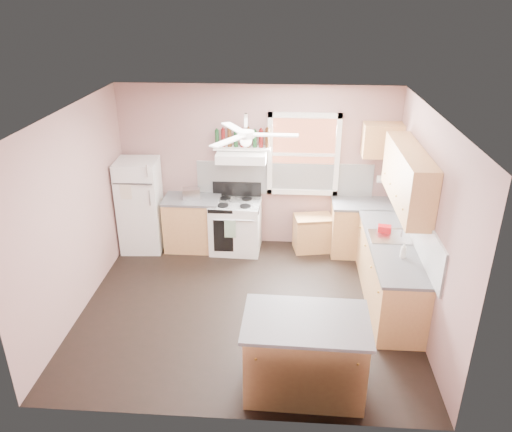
# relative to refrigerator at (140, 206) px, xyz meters

# --- Properties ---
(floor) EXTENTS (4.50, 4.50, 0.00)m
(floor) POSITION_rel_refrigerator_xyz_m (1.91, -1.62, -0.77)
(floor) COLOR black
(floor) RESTS_ON ground
(ceiling) EXTENTS (4.50, 4.50, 0.00)m
(ceiling) POSITION_rel_refrigerator_xyz_m (1.91, -1.62, 1.93)
(ceiling) COLOR white
(ceiling) RESTS_ON ground
(wall_back) EXTENTS (4.50, 0.05, 2.70)m
(wall_back) POSITION_rel_refrigerator_xyz_m (1.91, 0.40, 0.58)
(wall_back) COLOR #916B66
(wall_back) RESTS_ON ground
(wall_right) EXTENTS (0.05, 4.00, 2.70)m
(wall_right) POSITION_rel_refrigerator_xyz_m (4.18, -1.62, 0.58)
(wall_right) COLOR #916B66
(wall_right) RESTS_ON ground
(wall_left) EXTENTS (0.05, 4.00, 2.70)m
(wall_left) POSITION_rel_refrigerator_xyz_m (-0.37, -1.62, 0.58)
(wall_left) COLOR #916B66
(wall_left) RESTS_ON ground
(backsplash_back) EXTENTS (2.90, 0.03, 0.55)m
(backsplash_back) POSITION_rel_refrigerator_xyz_m (2.36, 0.36, 0.40)
(backsplash_back) COLOR white
(backsplash_back) RESTS_ON wall_back
(backsplash_right) EXTENTS (0.03, 2.60, 0.55)m
(backsplash_right) POSITION_rel_refrigerator_xyz_m (4.14, -1.32, 0.40)
(backsplash_right) COLOR white
(backsplash_right) RESTS_ON wall_right
(window_view) EXTENTS (1.00, 0.02, 1.20)m
(window_view) POSITION_rel_refrigerator_xyz_m (2.66, 0.36, 0.83)
(window_view) COLOR brown
(window_view) RESTS_ON wall_back
(window_frame) EXTENTS (1.16, 0.07, 1.36)m
(window_frame) POSITION_rel_refrigerator_xyz_m (2.66, 0.33, 0.83)
(window_frame) COLOR white
(window_frame) RESTS_ON wall_back
(refrigerator) EXTENTS (0.70, 0.68, 1.55)m
(refrigerator) POSITION_rel_refrigerator_xyz_m (0.00, 0.00, 0.00)
(refrigerator) COLOR white
(refrigerator) RESTS_ON floor
(base_cabinet_left) EXTENTS (0.90, 0.60, 0.86)m
(base_cabinet_left) POSITION_rel_refrigerator_xyz_m (0.85, 0.08, -0.34)
(base_cabinet_left) COLOR #B77F4C
(base_cabinet_left) RESTS_ON floor
(counter_left) EXTENTS (0.92, 0.62, 0.04)m
(counter_left) POSITION_rel_refrigerator_xyz_m (0.85, 0.08, 0.11)
(counter_left) COLOR #4E4E51
(counter_left) RESTS_ON base_cabinet_left
(toaster) EXTENTS (0.31, 0.22, 0.18)m
(toaster) POSITION_rel_refrigerator_xyz_m (0.85, 0.04, 0.22)
(toaster) COLOR silver
(toaster) RESTS_ON counter_left
(stove) EXTENTS (0.83, 0.67, 0.86)m
(stove) POSITION_rel_refrigerator_xyz_m (1.57, 0.03, -0.34)
(stove) COLOR white
(stove) RESTS_ON floor
(range_hood) EXTENTS (0.78, 0.50, 0.14)m
(range_hood) POSITION_rel_refrigerator_xyz_m (1.68, 0.13, 0.85)
(range_hood) COLOR white
(range_hood) RESTS_ON wall_back
(bottle_shelf) EXTENTS (0.90, 0.26, 0.03)m
(bottle_shelf) POSITION_rel_refrigerator_xyz_m (1.68, 0.25, 0.95)
(bottle_shelf) COLOR white
(bottle_shelf) RESTS_ON range_hood
(cart) EXTENTS (0.67, 0.51, 0.61)m
(cart) POSITION_rel_refrigerator_xyz_m (2.86, 0.13, -0.47)
(cart) COLOR #B77F4C
(cart) RESTS_ON floor
(base_cabinet_corner) EXTENTS (1.00, 0.60, 0.86)m
(base_cabinet_corner) POSITION_rel_refrigerator_xyz_m (3.66, 0.08, -0.34)
(base_cabinet_corner) COLOR #B77F4C
(base_cabinet_corner) RESTS_ON floor
(base_cabinet_right) EXTENTS (0.60, 2.20, 0.86)m
(base_cabinet_right) POSITION_rel_refrigerator_xyz_m (3.86, -1.32, -0.34)
(base_cabinet_right) COLOR #B77F4C
(base_cabinet_right) RESTS_ON floor
(counter_corner) EXTENTS (1.02, 0.62, 0.04)m
(counter_corner) POSITION_rel_refrigerator_xyz_m (3.66, 0.08, 0.11)
(counter_corner) COLOR #4E4E51
(counter_corner) RESTS_ON base_cabinet_corner
(counter_right) EXTENTS (0.62, 2.22, 0.04)m
(counter_right) POSITION_rel_refrigerator_xyz_m (3.85, -1.32, 0.11)
(counter_right) COLOR #4E4E51
(counter_right) RESTS_ON base_cabinet_right
(sink) EXTENTS (0.55, 0.45, 0.03)m
(sink) POSITION_rel_refrigerator_xyz_m (3.85, -1.12, 0.12)
(sink) COLOR silver
(sink) RESTS_ON counter_right
(faucet) EXTENTS (0.03, 0.03, 0.14)m
(faucet) POSITION_rel_refrigerator_xyz_m (4.01, -1.12, 0.20)
(faucet) COLOR silver
(faucet) RESTS_ON sink
(upper_cabinet_right) EXTENTS (0.33, 1.80, 0.76)m
(upper_cabinet_right) POSITION_rel_refrigerator_xyz_m (3.99, -1.12, 1.01)
(upper_cabinet_right) COLOR #B77F4C
(upper_cabinet_right) RESTS_ON wall_right
(upper_cabinet_corner) EXTENTS (0.60, 0.33, 0.52)m
(upper_cabinet_corner) POSITION_rel_refrigerator_xyz_m (3.86, 0.21, 1.13)
(upper_cabinet_corner) COLOR #B77F4C
(upper_cabinet_corner) RESTS_ON wall_back
(paper_towel) EXTENTS (0.26, 0.12, 0.12)m
(paper_towel) POSITION_rel_refrigerator_xyz_m (3.98, 0.24, 0.48)
(paper_towel) COLOR white
(paper_towel) RESTS_ON wall_back
(island) EXTENTS (1.27, 0.82, 0.86)m
(island) POSITION_rel_refrigerator_xyz_m (2.66, -3.12, -0.34)
(island) COLOR #B77F4C
(island) RESTS_ON floor
(island_top) EXTENTS (1.34, 0.89, 0.04)m
(island_top) POSITION_rel_refrigerator_xyz_m (2.66, -3.12, 0.11)
(island_top) COLOR #4E4E51
(island_top) RESTS_ON island
(ceiling_fan_hub) EXTENTS (0.20, 0.20, 0.08)m
(ceiling_fan_hub) POSITION_rel_refrigerator_xyz_m (1.91, -1.62, 1.68)
(ceiling_fan_hub) COLOR white
(ceiling_fan_hub) RESTS_ON ceiling
(soap_bottle) EXTENTS (0.11, 0.11, 0.22)m
(soap_bottle) POSITION_rel_refrigerator_xyz_m (3.91, -1.71, 0.23)
(soap_bottle) COLOR silver
(soap_bottle) RESTS_ON counter_right
(red_caddy) EXTENTS (0.20, 0.15, 0.10)m
(red_caddy) POSITION_rel_refrigerator_xyz_m (3.79, -0.98, 0.18)
(red_caddy) COLOR #B10F15
(red_caddy) RESTS_ON counter_right
(wine_bottles) EXTENTS (0.86, 0.06, 0.31)m
(wine_bottles) POSITION_rel_refrigerator_xyz_m (1.68, 0.25, 1.11)
(wine_bottles) COLOR #143819
(wine_bottles) RESTS_ON bottle_shelf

